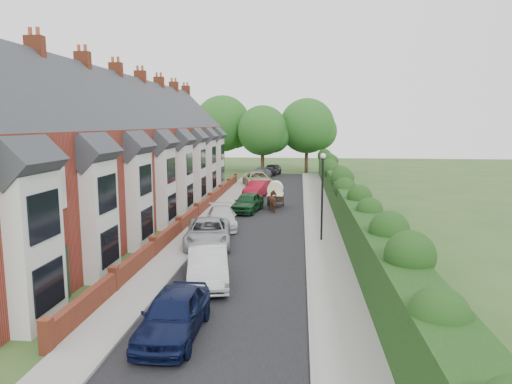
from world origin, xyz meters
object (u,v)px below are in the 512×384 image
(lamppost, at_px, (322,186))
(horse, at_px, (274,202))
(car_silver_a, at_px, (208,265))
(car_white, at_px, (222,218))
(car_green, at_px, (248,202))
(car_beige, at_px, (257,179))
(car_silver_b, at_px, (208,233))
(horse_cart, at_px, (275,192))
(car_grey, at_px, (259,175))
(car_red, at_px, (258,189))
(car_black, at_px, (272,169))
(car_navy, at_px, (174,314))

(lamppost, height_order, horse, lamppost)
(car_silver_a, relative_size, car_white, 1.00)
(car_green, height_order, car_beige, car_beige)
(car_silver_a, bearing_deg, car_beige, 79.57)
(car_silver_b, relative_size, car_white, 1.14)
(horse, xyz_separation_m, horse_cart, (-0.00, 2.06, 0.42))
(car_grey, xyz_separation_m, horse, (2.80, -18.09, 0.02))
(lamppost, height_order, car_silver_a, lamppost)
(car_silver_a, xyz_separation_m, horse, (1.92, 16.30, 0.03))
(car_white, height_order, car_red, car_red)
(lamppost, relative_size, car_silver_a, 1.09)
(car_beige, bearing_deg, car_green, -102.56)
(car_beige, height_order, car_grey, car_beige)
(car_green, distance_m, car_black, 26.00)
(lamppost, xyz_separation_m, car_grey, (-6.08, 26.94, -2.51))
(car_beige, height_order, horse, horse)
(car_silver_a, distance_m, car_white, 10.52)
(car_navy, relative_size, horse, 2.32)
(car_white, distance_m, car_red, 13.36)
(horse, bearing_deg, car_red, -91.77)
(car_silver_a, xyz_separation_m, car_white, (-1.20, 10.45, -0.10))
(car_red, xyz_separation_m, horse, (1.96, -7.46, 0.07))
(car_green, xyz_separation_m, car_beige, (-0.57, 14.39, 0.05))
(car_silver_a, height_order, car_black, car_silver_a)
(car_green, relative_size, horse, 2.29)
(horse, bearing_deg, car_silver_b, 56.66)
(car_beige, xyz_separation_m, horse_cart, (2.61, -12.08, 0.43))
(car_silver_a, relative_size, car_green, 1.08)
(horse_cart, bearing_deg, car_white, -111.54)
(car_navy, bearing_deg, horse_cart, 85.37)
(car_white, xyz_separation_m, car_black, (1.38, 31.60, 0.08))
(car_silver_b, relative_size, car_green, 1.22)
(lamppost, bearing_deg, car_navy, -112.93)
(car_red, distance_m, car_grey, 10.66)
(car_red, height_order, car_grey, car_grey)
(horse_cart, bearing_deg, car_red, 109.99)
(lamppost, relative_size, car_black, 1.16)
(car_green, height_order, horse, horse)
(car_green, bearing_deg, car_white, -91.05)
(car_black, bearing_deg, car_silver_b, -79.51)
(car_navy, bearing_deg, car_beige, 91.24)
(car_silver_b, height_order, horse, horse)
(car_green, bearing_deg, car_beige, 102.28)
(car_silver_b, height_order, car_grey, car_grey)
(car_white, bearing_deg, car_grey, 77.89)
(car_white, relative_size, car_beige, 0.82)
(car_navy, xyz_separation_m, car_white, (-1.11, 15.50, -0.07))
(car_navy, relative_size, car_green, 1.01)
(car_silver_b, bearing_deg, horse, 64.60)
(lamppost, xyz_separation_m, car_beige, (-5.88, 22.99, -2.50))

